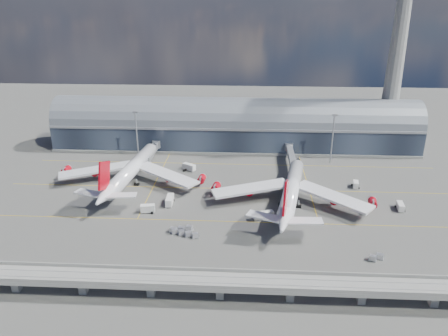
# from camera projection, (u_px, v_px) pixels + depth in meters

# --- Properties ---
(ground) EXTENTS (500.00, 500.00, 0.00)m
(ground) POSITION_uv_depth(u_px,v_px,m) (229.00, 209.00, 176.65)
(ground) COLOR #474744
(ground) RESTS_ON ground
(taxi_lines) EXTENTS (200.00, 80.12, 0.01)m
(taxi_lines) POSITION_uv_depth(u_px,v_px,m) (231.00, 187.00, 197.11)
(taxi_lines) COLOR gold
(taxi_lines) RESTS_ON ground
(terminal) EXTENTS (200.00, 30.00, 28.00)m
(terminal) POSITION_uv_depth(u_px,v_px,m) (235.00, 127.00, 244.57)
(terminal) COLOR #1C2330
(terminal) RESTS_ON ground
(control_tower) EXTENTS (19.00, 19.00, 103.00)m
(control_tower) POSITION_uv_depth(u_px,v_px,m) (397.00, 53.00, 229.77)
(control_tower) COLOR gray
(control_tower) RESTS_ON ground
(guideway) EXTENTS (220.00, 8.50, 7.20)m
(guideway) POSITION_uv_depth(u_px,v_px,m) (220.00, 282.00, 123.77)
(guideway) COLOR gray
(guideway) RESTS_ON ground
(floodlight_mast_left) EXTENTS (3.00, 0.70, 25.70)m
(floodlight_mast_left) POSITION_uv_depth(u_px,v_px,m) (137.00, 134.00, 224.98)
(floodlight_mast_left) COLOR gray
(floodlight_mast_left) RESTS_ON ground
(floodlight_mast_right) EXTENTS (3.00, 0.70, 25.70)m
(floodlight_mast_right) POSITION_uv_depth(u_px,v_px,m) (333.00, 137.00, 219.90)
(floodlight_mast_right) COLOR gray
(floodlight_mast_right) RESTS_ON ground
(airliner_left) EXTENTS (68.75, 72.28, 22.02)m
(airliner_left) POSITION_uv_depth(u_px,v_px,m) (130.00, 171.00, 198.16)
(airliner_left) COLOR white
(airliner_left) RESTS_ON ground
(airliner_right) EXTENTS (67.96, 71.11, 22.65)m
(airliner_right) POSITION_uv_depth(u_px,v_px,m) (291.00, 191.00, 178.88)
(airliner_right) COLOR white
(airliner_right) RESTS_ON ground
(jet_bridge_left) EXTENTS (4.40, 28.00, 7.25)m
(jet_bridge_left) POSITION_uv_depth(u_px,v_px,m) (152.00, 151.00, 226.01)
(jet_bridge_left) COLOR gray
(jet_bridge_left) RESTS_ON ground
(jet_bridge_right) EXTENTS (4.40, 32.00, 7.25)m
(jet_bridge_right) POSITION_uv_depth(u_px,v_px,m) (291.00, 155.00, 220.59)
(jet_bridge_right) COLOR gray
(jet_bridge_right) RESTS_ON ground
(service_truck_0) EXTENTS (3.01, 8.01, 3.29)m
(service_truck_0) POSITION_uv_depth(u_px,v_px,m) (170.00, 200.00, 180.44)
(service_truck_0) COLOR silver
(service_truck_0) RESTS_ON ground
(service_truck_1) EXTENTS (5.91, 3.43, 3.25)m
(service_truck_1) POSITION_uv_depth(u_px,v_px,m) (148.00, 209.00, 173.68)
(service_truck_1) COLOR silver
(service_truck_1) RESTS_ON ground
(service_truck_2) EXTENTS (8.35, 4.95, 2.92)m
(service_truck_2) POSITION_uv_depth(u_px,v_px,m) (263.00, 215.00, 168.85)
(service_truck_2) COLOR silver
(service_truck_2) RESTS_ON ground
(service_truck_3) EXTENTS (2.98, 6.14, 2.86)m
(service_truck_3) POSITION_uv_depth(u_px,v_px,m) (400.00, 206.00, 175.87)
(service_truck_3) COLOR silver
(service_truck_3) RESTS_ON ground
(service_truck_4) EXTENTS (3.07, 5.14, 2.80)m
(service_truck_4) POSITION_uv_depth(u_px,v_px,m) (356.00, 184.00, 196.04)
(service_truck_4) COLOR silver
(service_truck_4) RESTS_ON ground
(service_truck_5) EXTENTS (6.97, 5.89, 3.23)m
(service_truck_5) POSITION_uv_depth(u_px,v_px,m) (189.00, 167.00, 214.87)
(service_truck_5) COLOR silver
(service_truck_5) RESTS_ON ground
(cargo_train_0) EXTENTS (8.86, 3.97, 1.94)m
(cargo_train_0) POSITION_uv_depth(u_px,v_px,m) (181.00, 229.00, 159.89)
(cargo_train_0) COLOR gray
(cargo_train_0) RESTS_ON ground
(cargo_train_1) EXTENTS (10.72, 4.99, 1.79)m
(cargo_train_1) POSITION_uv_depth(u_px,v_px,m) (185.00, 233.00, 157.22)
(cargo_train_1) COLOR gray
(cargo_train_1) RESTS_ON ground
(cargo_train_2) EXTENTS (5.59, 3.66, 1.82)m
(cargo_train_2) POSITION_uv_depth(u_px,v_px,m) (376.00, 257.00, 143.06)
(cargo_train_2) COLOR gray
(cargo_train_2) RESTS_ON ground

